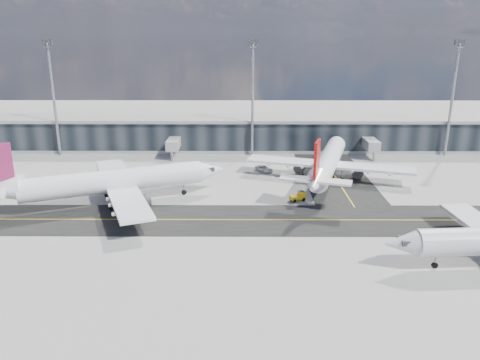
{
  "coord_description": "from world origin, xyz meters",
  "views": [
    {
      "loc": [
        -2.52,
        -69.86,
        30.52
      ],
      "look_at": [
        -2.95,
        10.66,
        5.0
      ],
      "focal_mm": 35.0,
      "sensor_mm": 36.0,
      "label": 1
    }
  ],
  "objects_px": {
    "airliner_redtail": "(328,162)",
    "airliner_af": "(111,182)",
    "baggage_tug": "(299,196)",
    "service_van": "(264,169)"
  },
  "relations": [
    {
      "from": "airliner_redtail",
      "to": "service_van",
      "type": "xyz_separation_m",
      "value": [
        -13.19,
        6.95,
        -3.47
      ]
    },
    {
      "from": "airliner_redtail",
      "to": "baggage_tug",
      "type": "bearing_deg",
      "value": -103.79
    },
    {
      "from": "airliner_redtail",
      "to": "airliner_af",
      "type": "bearing_deg",
      "value": -144.18
    },
    {
      "from": "airliner_af",
      "to": "service_van",
      "type": "height_order",
      "value": "airliner_af"
    },
    {
      "from": "baggage_tug",
      "to": "airliner_redtail",
      "type": "bearing_deg",
      "value": 124.3
    },
    {
      "from": "airliner_redtail",
      "to": "baggage_tug",
      "type": "relative_size",
      "value": 12.91
    },
    {
      "from": "airliner_af",
      "to": "service_van",
      "type": "bearing_deg",
      "value": 104.08
    },
    {
      "from": "baggage_tug",
      "to": "airliner_af",
      "type": "bearing_deg",
      "value": -111.86
    },
    {
      "from": "airliner_af",
      "to": "airliner_redtail",
      "type": "relative_size",
      "value": 1.02
    },
    {
      "from": "airliner_af",
      "to": "airliner_redtail",
      "type": "height_order",
      "value": "airliner_af"
    }
  ]
}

